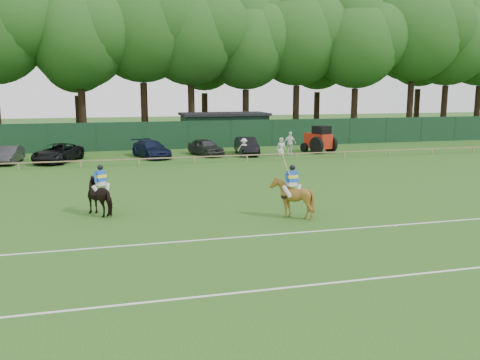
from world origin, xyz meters
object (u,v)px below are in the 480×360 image
object	(u,v)px
sedan_grey	(9,155)
tractor	(319,140)
sedan_navy	(151,149)
polo_ball	(395,226)
spectator_left	(244,148)
spectator_right	(281,147)
spectator_mid	(290,143)
hatch_grey	(206,147)
utility_shed	(224,128)
horse_dark	(102,196)
suv_black	(58,153)
estate_black	(247,146)
horse_chestnut	(292,198)

from	to	relation	value
sedan_grey	tractor	distance (m)	24.42
sedan_navy	polo_ball	bearing A→B (deg)	-89.10
sedan_navy	spectator_left	bearing A→B (deg)	-30.64
spectator_right	spectator_mid	bearing A→B (deg)	33.45
sedan_grey	spectator_right	xyz separation A→B (m)	(20.50, -1.28, 0.12)
sedan_grey	hatch_grey	xyz separation A→B (m)	(14.71, 0.76, 0.05)
spectator_left	utility_shed	size ratio (longest dim) A/B	0.18
hatch_grey	spectator_left	size ratio (longest dim) A/B	2.66
sedan_navy	polo_ball	distance (m)	24.26
sedan_navy	spectator_mid	xyz separation A→B (m)	(11.14, -1.31, 0.28)
utility_shed	tractor	world-z (taller)	utility_shed
horse_dark	suv_black	distance (m)	17.51
spectator_left	sedan_navy	bearing A→B (deg)	177.79
horse_dark	suv_black	bearing A→B (deg)	-115.78
suv_black	utility_shed	distance (m)	17.24
tractor	horse_dark	bearing A→B (deg)	-155.39
estate_black	tractor	xyz separation A→B (m)	(6.35, -0.26, 0.37)
sedan_grey	tractor	world-z (taller)	tractor
suv_black	utility_shed	size ratio (longest dim) A/B	0.58
spectator_right	polo_ball	size ratio (longest dim) A/B	16.64
horse_chestnut	spectator_right	distance (m)	19.69
sedan_grey	hatch_grey	world-z (taller)	hatch_grey
tractor	sedan_grey	bearing A→B (deg)	160.38
hatch_grey	spectator_mid	xyz separation A→B (m)	(6.72, -1.50, 0.28)
spectator_mid	polo_ball	world-z (taller)	spectator_mid
horse_chestnut	spectator_mid	world-z (taller)	spectator_mid
suv_black	hatch_grey	xyz separation A→B (m)	(11.34, 0.93, 0.00)
sedan_grey	estate_black	bearing A→B (deg)	6.63
estate_black	spectator_mid	xyz separation A→B (m)	(3.37, -1.11, 0.25)
horse_dark	utility_shed	xyz separation A→B (m)	(11.49, 26.12, 0.73)
horse_chestnut	sedan_grey	size ratio (longest dim) A/B	0.45
horse_dark	spectator_mid	distance (m)	22.28
sedan_navy	spectator_left	xyz separation A→B (m)	(7.14, -1.69, 0.07)
sedan_navy	spectator_mid	size ratio (longest dim) A/B	2.44
estate_black	sedan_navy	bearing A→B (deg)	-176.23
spectator_left	spectator_right	world-z (taller)	spectator_left
sedan_navy	horse_dark	bearing A→B (deg)	-118.92
estate_black	tractor	bearing A→B (deg)	2.91
sedan_grey	hatch_grey	size ratio (longest dim) A/B	0.95
suv_black	polo_ball	xyz separation A→B (m)	(14.50, -22.30, -0.63)
sedan_grey	utility_shed	distance (m)	20.12
spectator_mid	utility_shed	xyz separation A→B (m)	(-3.33, 9.49, 0.58)
spectator_mid	tractor	distance (m)	3.10
spectator_mid	estate_black	bearing A→B (deg)	154.44
hatch_grey	spectator_right	distance (m)	6.14
horse_chestnut	polo_ball	bearing A→B (deg)	137.01
horse_dark	sedan_navy	bearing A→B (deg)	-138.05
suv_black	estate_black	distance (m)	14.71
spectator_right	tractor	bearing A→B (deg)	22.92
spectator_mid	sedan_navy	bearing A→B (deg)	165.93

